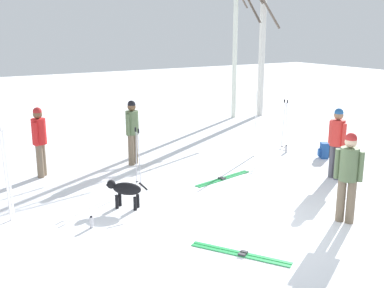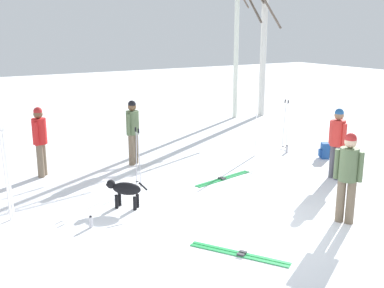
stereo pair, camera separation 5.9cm
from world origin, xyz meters
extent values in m
plane|color=white|center=(0.00, 0.00, 0.00)|extent=(60.00, 60.00, 0.00)
cylinder|color=#72604C|center=(-0.02, 4.54, 0.41)|extent=(0.16, 0.16, 0.82)
cylinder|color=#72604C|center=(0.13, 4.64, 0.41)|extent=(0.16, 0.16, 0.82)
cylinder|color=#566B47|center=(0.05, 4.59, 1.13)|extent=(0.34, 0.34, 0.62)
sphere|color=brown|center=(0.05, 4.59, 1.55)|extent=(0.22, 0.22, 0.22)
sphere|color=black|center=(0.05, 4.59, 1.61)|extent=(0.21, 0.21, 0.21)
cylinder|color=#566B47|center=(-0.12, 4.47, 1.11)|extent=(0.10, 0.10, 0.56)
cylinder|color=#566B47|center=(0.23, 4.71, 1.11)|extent=(0.10, 0.10, 0.56)
cylinder|color=#72604C|center=(1.95, -1.01, 0.41)|extent=(0.16, 0.16, 0.82)
cylinder|color=#72604C|center=(1.86, -0.85, 0.41)|extent=(0.16, 0.16, 0.82)
cylinder|color=#566B47|center=(1.91, -0.93, 1.13)|extent=(0.34, 0.34, 0.62)
sphere|color=beige|center=(1.91, -0.93, 1.55)|extent=(0.22, 0.22, 0.22)
sphere|color=#B22626|center=(1.91, -0.93, 1.61)|extent=(0.21, 0.21, 0.21)
cylinder|color=#566B47|center=(2.01, -1.12, 1.11)|extent=(0.10, 0.10, 0.56)
cylinder|color=#566B47|center=(1.81, -0.75, 1.11)|extent=(0.10, 0.10, 0.56)
cylinder|color=#4C4C56|center=(3.73, 0.90, 0.41)|extent=(0.16, 0.16, 0.82)
cylinder|color=#4C4C56|center=(3.74, 1.08, 0.41)|extent=(0.16, 0.16, 0.82)
cylinder|color=red|center=(3.74, 0.99, 1.13)|extent=(0.34, 0.34, 0.62)
sphere|color=#997051|center=(3.74, 0.99, 1.55)|extent=(0.22, 0.22, 0.22)
sphere|color=#265999|center=(3.74, 0.99, 1.61)|extent=(0.21, 0.21, 0.21)
cylinder|color=red|center=(3.73, 0.78, 1.11)|extent=(0.10, 0.10, 0.56)
cylinder|color=red|center=(3.75, 1.20, 1.11)|extent=(0.10, 0.10, 0.56)
cylinder|color=#72604C|center=(-2.24, 4.85, 0.41)|extent=(0.16, 0.16, 0.82)
cylinder|color=#72604C|center=(-2.34, 4.70, 0.41)|extent=(0.16, 0.16, 0.82)
cylinder|color=red|center=(-2.29, 4.78, 1.13)|extent=(0.34, 0.34, 0.62)
sphere|color=brown|center=(-2.29, 4.78, 1.55)|extent=(0.22, 0.22, 0.22)
sphere|color=#B22626|center=(-2.29, 4.78, 1.61)|extent=(0.21, 0.21, 0.21)
cylinder|color=red|center=(-2.17, 4.95, 1.11)|extent=(0.10, 0.10, 0.56)
cylinder|color=red|center=(-2.41, 4.60, 1.11)|extent=(0.10, 0.10, 0.56)
ellipsoid|color=black|center=(-1.32, 1.80, 0.41)|extent=(0.58, 0.58, 0.26)
sphere|color=black|center=(-1.55, 2.04, 0.48)|extent=(0.18, 0.18, 0.18)
ellipsoid|color=black|center=(-1.60, 2.08, 0.46)|extent=(0.11, 0.11, 0.06)
cylinder|color=black|center=(-1.07, 1.55, 0.49)|extent=(0.16, 0.16, 0.17)
cylinder|color=black|center=(-1.51, 1.88, 0.14)|extent=(0.07, 0.07, 0.28)
cylinder|color=black|center=(-1.40, 1.99, 0.14)|extent=(0.07, 0.07, 0.28)
cylinder|color=black|center=(-1.23, 1.61, 0.14)|extent=(0.07, 0.07, 0.28)
cylinder|color=black|center=(-1.12, 1.72, 0.14)|extent=(0.07, 0.07, 0.28)
cube|color=white|center=(-3.47, 2.35, 0.87)|extent=(0.11, 0.10, 1.75)
cube|color=white|center=(-3.47, 2.35, 1.78)|extent=(0.05, 0.05, 0.10)
cube|color=white|center=(-3.42, 2.39, 0.87)|extent=(0.11, 0.10, 1.75)
cube|color=white|center=(-3.42, 2.39, 1.78)|extent=(0.05, 0.05, 0.10)
cube|color=white|center=(3.37, 3.59, 0.87)|extent=(0.11, 0.11, 1.73)
cube|color=white|center=(3.37, 3.59, 1.77)|extent=(0.05, 0.05, 0.10)
cube|color=white|center=(3.33, 3.55, 0.87)|extent=(0.11, 0.11, 1.73)
cube|color=white|center=(3.33, 3.55, 1.77)|extent=(0.05, 0.05, 0.10)
cube|color=green|center=(1.39, 2.37, 0.01)|extent=(1.72, 0.43, 0.02)
cube|color=#333338|center=(1.34, 2.36, 0.03)|extent=(0.13, 0.09, 0.03)
cube|color=green|center=(1.41, 2.27, 0.01)|extent=(1.72, 0.43, 0.02)
cube|color=#333338|center=(1.36, 2.26, 0.03)|extent=(0.13, 0.09, 0.03)
cube|color=green|center=(-0.59, -0.99, 0.01)|extent=(0.97, 1.45, 0.02)
cube|color=#333338|center=(-0.56, -1.03, 0.03)|extent=(0.12, 0.13, 0.03)
cube|color=green|center=(-0.51, -0.94, 0.01)|extent=(0.97, 1.45, 0.02)
cube|color=#333338|center=(-0.48, -0.98, 0.03)|extent=(0.12, 0.13, 0.03)
cylinder|color=#B2B2BC|center=(-0.56, 3.01, 0.63)|extent=(0.02, 0.10, 1.26)
cylinder|color=black|center=(-0.56, 3.01, 1.31)|extent=(0.04, 0.04, 0.10)
cylinder|color=black|center=(-0.56, 3.01, 0.07)|extent=(0.07, 0.07, 0.01)
cylinder|color=#B2B2BC|center=(-0.56, 2.84, 0.63)|extent=(0.02, 0.10, 1.26)
cylinder|color=black|center=(-0.56, 2.84, 1.31)|extent=(0.04, 0.04, 0.10)
cylinder|color=black|center=(-0.56, 2.84, 0.07)|extent=(0.07, 0.07, 0.01)
cylinder|color=#B2B2BC|center=(4.56, 3.77, 0.70)|extent=(0.02, 0.10, 1.39)
cylinder|color=black|center=(4.56, 3.77, 1.45)|extent=(0.04, 0.04, 0.10)
cylinder|color=black|center=(4.56, 3.77, 0.07)|extent=(0.07, 0.07, 0.01)
cylinder|color=#B2B2BC|center=(4.56, 3.64, 0.70)|extent=(0.02, 0.10, 1.39)
cylinder|color=black|center=(4.56, 3.64, 1.45)|extent=(0.04, 0.04, 0.10)
cylinder|color=black|center=(4.56, 3.64, 0.07)|extent=(0.07, 0.07, 0.01)
cube|color=#99591E|center=(4.75, 1.34, 0.22)|extent=(0.31, 0.28, 0.44)
cube|color=#99591E|center=(4.80, 1.22, 0.15)|extent=(0.20, 0.13, 0.20)
cube|color=black|center=(4.65, 1.43, 0.22)|extent=(0.04, 0.04, 0.37)
cube|color=black|center=(4.78, 1.48, 0.22)|extent=(0.04, 0.04, 0.37)
cube|color=#1E4C99|center=(4.87, 2.39, 0.22)|extent=(0.31, 0.33, 0.44)
cube|color=#1E4C99|center=(4.76, 2.46, 0.15)|extent=(0.15, 0.20, 0.20)
cube|color=black|center=(5.00, 2.39, 0.22)|extent=(0.04, 0.04, 0.37)
cube|color=black|center=(4.93, 2.27, 0.22)|extent=(0.04, 0.04, 0.37)
cylinder|color=silver|center=(4.36, 3.37, 0.10)|extent=(0.07, 0.07, 0.20)
cylinder|color=black|center=(4.36, 3.37, 0.21)|extent=(0.05, 0.05, 0.02)
cylinder|color=silver|center=(-2.26, 1.26, 0.10)|extent=(0.07, 0.07, 0.20)
cylinder|color=black|center=(-2.26, 1.26, 0.22)|extent=(0.05, 0.05, 0.02)
cylinder|color=white|center=(6.25, 8.58, 3.53)|extent=(0.18, 0.18, 7.07)
cylinder|color=silver|center=(7.47, 8.41, 2.56)|extent=(0.26, 0.26, 5.12)
cylinder|color=brown|center=(6.92, 8.44, 4.31)|extent=(0.14, 1.15, 1.22)
cylinder|color=brown|center=(7.48, 7.95, 4.05)|extent=(0.99, 0.13, 1.13)
camera|label=1|loc=(-4.71, -6.38, 3.55)|focal=43.29mm
camera|label=2|loc=(-4.66, -6.41, 3.55)|focal=43.29mm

